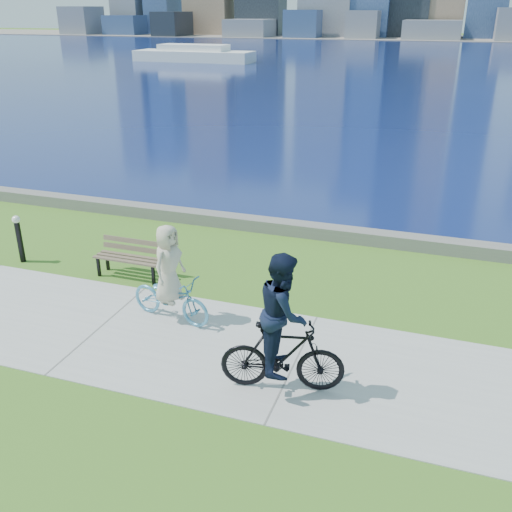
{
  "coord_description": "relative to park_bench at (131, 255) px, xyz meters",
  "views": [
    {
      "loc": [
        6.12,
        -8.36,
        5.85
      ],
      "look_at": [
        2.59,
        1.98,
        1.1
      ],
      "focal_mm": 40.0,
      "sensor_mm": 36.0,
      "label": 1
    }
  ],
  "objects": [
    {
      "name": "ground",
      "position": [
        0.64,
        -2.33,
        -0.53
      ],
      "size": [
        320.0,
        320.0,
        0.0
      ],
      "primitive_type": "plane",
      "color": "#3B6A1C",
      "rests_on": "ground"
    },
    {
      "name": "concrete_path",
      "position": [
        0.64,
        -2.33,
        -0.52
      ],
      "size": [
        80.0,
        3.5,
        0.02
      ],
      "primitive_type": "cube",
      "color": "#AAAAA5",
      "rests_on": "ground"
    },
    {
      "name": "seawall",
      "position": [
        0.64,
        3.87,
        -0.35
      ],
      "size": [
        90.0,
        0.5,
        0.35
      ],
      "primitive_type": "cube",
      "color": "slate",
      "rests_on": "ground"
    },
    {
      "name": "bay_water",
      "position": [
        0.64,
        69.67,
        -0.52
      ],
      "size": [
        320.0,
        131.0,
        0.01
      ],
      "primitive_type": "cube",
      "color": "#0B194C",
      "rests_on": "ground"
    },
    {
      "name": "far_shore",
      "position": [
        0.64,
        127.67,
        -0.47
      ],
      "size": [
        320.0,
        30.0,
        0.12
      ],
      "primitive_type": "cube",
      "color": "slate",
      "rests_on": "ground"
    },
    {
      "name": "ferry_near",
      "position": [
        -23.67,
        55.43,
        0.29
      ],
      "size": [
        14.46,
        4.13,
        1.96
      ],
      "color": "white",
      "rests_on": "ground"
    },
    {
      "name": "park_bench",
      "position": [
        0.0,
        0.0,
        0.0
      ],
      "size": [
        1.67,
        0.58,
        0.86
      ],
      "rotation": [
        0.0,
        0.0,
        -0.01
      ],
      "color": "black",
      "rests_on": "ground"
    },
    {
      "name": "bollard_lamp",
      "position": [
        -3.03,
        -0.16,
        0.17
      ],
      "size": [
        0.2,
        0.2,
        1.22
      ],
      "color": "black",
      "rests_on": "ground"
    },
    {
      "name": "cyclist_woman",
      "position": [
        1.84,
        -1.59,
        0.25
      ],
      "size": [
        0.97,
        1.92,
        2.03
      ],
      "rotation": [
        0.0,
        0.0,
        1.39
      ],
      "color": "#509CC3",
      "rests_on": "ground"
    },
    {
      "name": "cyclist_man",
      "position": [
        4.63,
        -3.09,
        0.52
      ],
      "size": [
        1.02,
        2.12,
        2.44
      ],
      "rotation": [
        0.0,
        0.0,
        1.79
      ],
      "color": "black",
      "rests_on": "ground"
    }
  ]
}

